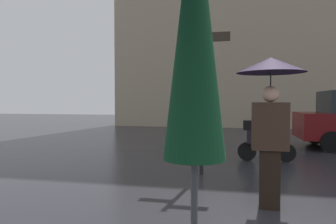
{
  "coord_description": "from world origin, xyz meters",
  "views": [
    {
      "loc": [
        -1.23,
        -2.55,
        1.48
      ],
      "look_at": [
        -2.86,
        5.08,
        1.22
      ],
      "focal_mm": 32.6,
      "sensor_mm": 36.0,
      "label": 1
    }
  ],
  "objects_px": {
    "parked_scooter": "(264,139)",
    "street_signpost": "(202,84)",
    "pedestrian_with_umbrella": "(270,95)",
    "folded_patio_umbrella_near": "(195,44)"
  },
  "relations": [
    {
      "from": "pedestrian_with_umbrella",
      "to": "street_signpost",
      "type": "height_order",
      "value": "street_signpost"
    },
    {
      "from": "pedestrian_with_umbrella",
      "to": "parked_scooter",
      "type": "height_order",
      "value": "pedestrian_with_umbrella"
    },
    {
      "from": "pedestrian_with_umbrella",
      "to": "parked_scooter",
      "type": "relative_size",
      "value": 1.5
    },
    {
      "from": "folded_patio_umbrella_near",
      "to": "parked_scooter",
      "type": "relative_size",
      "value": 1.86
    },
    {
      "from": "folded_patio_umbrella_near",
      "to": "street_signpost",
      "type": "relative_size",
      "value": 0.86
    },
    {
      "from": "pedestrian_with_umbrella",
      "to": "folded_patio_umbrella_near",
      "type": "bearing_deg",
      "value": 177.61
    },
    {
      "from": "parked_scooter",
      "to": "street_signpost",
      "type": "relative_size",
      "value": 0.46
    },
    {
      "from": "parked_scooter",
      "to": "street_signpost",
      "type": "bearing_deg",
      "value": -125.88
    },
    {
      "from": "parked_scooter",
      "to": "street_signpost",
      "type": "xyz_separation_m",
      "value": [
        -1.39,
        -1.72,
        1.27
      ]
    },
    {
      "from": "folded_patio_umbrella_near",
      "to": "parked_scooter",
      "type": "distance_m",
      "value": 6.51
    }
  ]
}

